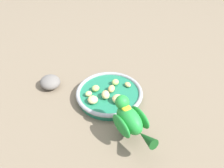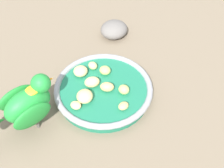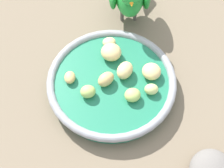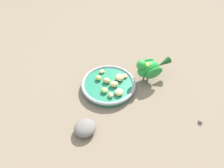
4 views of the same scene
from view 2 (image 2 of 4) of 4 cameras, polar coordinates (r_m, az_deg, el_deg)
The scene contains 13 objects.
ground_plane at distance 0.74m, azimuth -0.37°, elevation -3.85°, with size 4.00×4.00×0.00m, color #756651.
feeding_bowl at distance 0.75m, azimuth -1.54°, elevation -1.15°, with size 0.23×0.23×0.03m.
apple_piece_0 at distance 0.77m, azimuth -1.26°, elevation 2.48°, with size 0.03×0.03×0.02m, color #B2CC66.
apple_piece_1 at distance 0.70m, azimuth 2.07°, elevation -3.96°, with size 0.03×0.02×0.01m, color tan.
apple_piece_2 at distance 0.71m, azimuth -4.93°, elevation -2.21°, with size 0.04×0.04×0.03m, color #E5C67F.
apple_piece_3 at distance 0.73m, azimuth -0.89°, elevation -0.52°, with size 0.03×0.02×0.02m, color tan.
apple_piece_4 at distance 0.77m, azimuth -5.68°, elevation 2.32°, with size 0.03×0.03×0.02m, color #E5C67F.
apple_piece_5 at distance 0.78m, azimuth -3.48°, elevation 3.32°, with size 0.02×0.02×0.02m, color #C6D17A.
apple_piece_6 at distance 0.70m, azimuth -6.52°, elevation -3.83°, with size 0.03×0.02×0.01m, color #E5C67F.
apple_piece_7 at distance 0.73m, azimuth 2.15°, elevation -1.00°, with size 0.03×0.02×0.02m, color #B2CC66.
apple_piece_8 at distance 0.74m, azimuth -3.60°, elevation 0.36°, with size 0.04×0.03×0.02m, color #E5C67F.
parrot at distance 0.67m, azimuth -15.23°, elevation -3.53°, with size 0.16×0.13×0.13m.
rock_large at distance 0.91m, azimuth 0.36°, elevation 9.77°, with size 0.08×0.07×0.04m, color slate.
Camera 2 is at (-0.45, -0.12, 0.58)m, focal length 50.88 mm.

